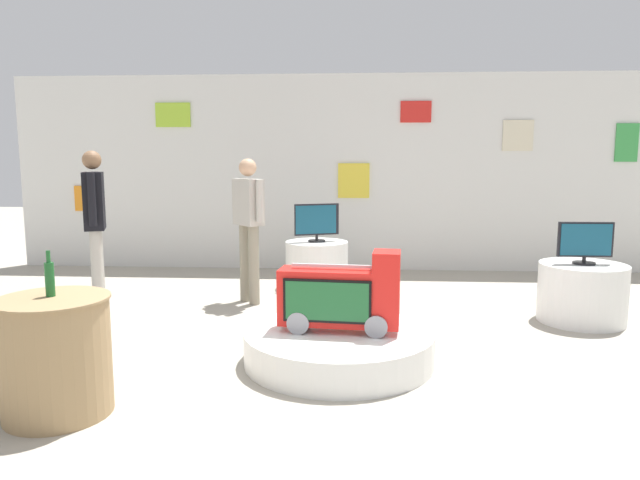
% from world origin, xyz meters
% --- Properties ---
extents(ground_plane, '(30.00, 30.00, 0.00)m').
position_xyz_m(ground_plane, '(0.00, 0.00, 0.00)').
color(ground_plane, '#A8A091').
extents(back_wall_display, '(10.02, 0.13, 2.89)m').
position_xyz_m(back_wall_display, '(0.00, 4.40, 1.45)').
color(back_wall_display, silver).
rests_on(back_wall_display, ground).
extents(main_display_pedestal, '(1.55, 1.55, 0.27)m').
position_xyz_m(main_display_pedestal, '(0.02, 0.31, 0.13)').
color(main_display_pedestal, white).
rests_on(main_display_pedestal, ground).
extents(novelty_firetruck_tv, '(1.00, 0.41, 0.67)m').
position_xyz_m(novelty_firetruck_tv, '(0.04, 0.30, 0.54)').
color(novelty_firetruck_tv, gray).
rests_on(novelty_firetruck_tv, main_display_pedestal).
extents(display_pedestal_left_rear, '(0.81, 0.81, 0.60)m').
position_xyz_m(display_pedestal_left_rear, '(-0.35, 3.10, 0.30)').
color(display_pedestal_left_rear, white).
rests_on(display_pedestal_left_rear, ground).
extents(tv_on_left_rear, '(0.56, 0.23, 0.49)m').
position_xyz_m(tv_on_left_rear, '(-0.36, 3.09, 0.86)').
color(tv_on_left_rear, black).
rests_on(tv_on_left_rear, display_pedestal_left_rear).
extents(display_pedestal_center_rear, '(0.86, 0.86, 0.60)m').
position_xyz_m(display_pedestal_center_rear, '(2.47, 1.67, 0.30)').
color(display_pedestal_center_rear, white).
rests_on(display_pedestal_center_rear, ground).
extents(tv_on_center_rear, '(0.55, 0.22, 0.43)m').
position_xyz_m(tv_on_center_rear, '(2.47, 1.67, 0.83)').
color(tv_on_center_rear, black).
rests_on(tv_on_center_rear, display_pedestal_center_rear).
extents(side_table_round, '(0.71, 0.71, 0.78)m').
position_xyz_m(side_table_round, '(-1.78, -0.77, 0.40)').
color(side_table_round, '#9E7F56').
rests_on(side_table_round, ground).
extents(bottle_on_side_table, '(0.06, 0.06, 0.30)m').
position_xyz_m(bottle_on_side_table, '(-1.81, -0.73, 0.90)').
color(bottle_on_side_table, '#195926').
rests_on(bottle_on_side_table, side_table_round).
extents(shopper_browsing_near_truck, '(0.32, 0.53, 1.75)m').
position_xyz_m(shopper_browsing_near_truck, '(-2.69, 1.82, 1.03)').
color(shopper_browsing_near_truck, '#B2ADA3').
rests_on(shopper_browsing_near_truck, ground).
extents(shopper_browsing_rear, '(0.40, 0.44, 1.66)m').
position_xyz_m(shopper_browsing_rear, '(-1.08, 2.23, 0.98)').
color(shopper_browsing_rear, gray).
rests_on(shopper_browsing_rear, ground).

